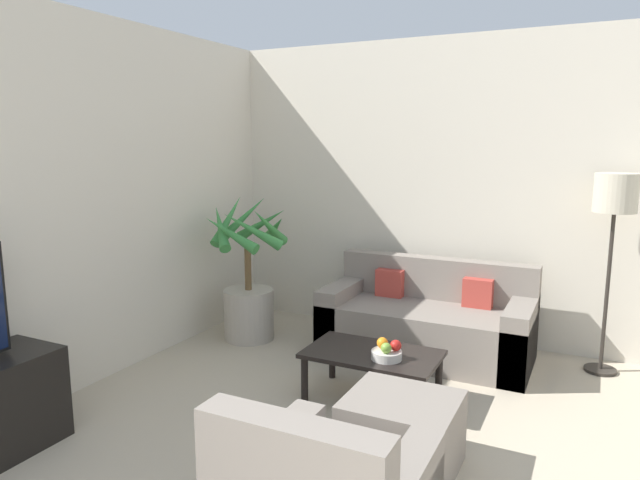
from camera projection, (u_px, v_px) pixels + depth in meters
wall_back at (561, 195)px, 4.72m from camera, size 7.64×0.06×2.70m
potted_palm at (249, 286)px, 5.17m from camera, size 0.80×0.80×1.32m
sofa_loveseat at (426, 323)px, 4.80m from camera, size 1.71×0.78×0.79m
floor_lamp at (615, 205)px, 4.27m from camera, size 0.31×0.31×1.56m
coffee_table at (372, 358)px, 3.96m from camera, size 0.92×0.54×0.35m
fruit_bowl at (387, 355)px, 3.82m from camera, size 0.21×0.21×0.06m
apple_red at (396, 345)px, 3.80m from camera, size 0.08×0.08×0.08m
apple_green at (386, 348)px, 3.76m from camera, size 0.07×0.07×0.07m
orange_fruit at (382, 343)px, 3.85m from camera, size 0.08×0.08×0.08m
ottoman at (401, 434)px, 3.13m from camera, size 0.60×0.53×0.41m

